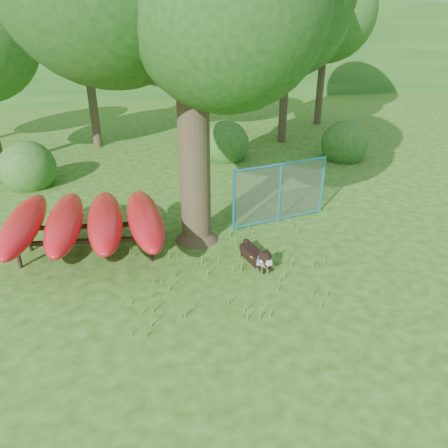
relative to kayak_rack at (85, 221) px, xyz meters
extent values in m
plane|color=#235210|center=(2.82, -2.23, -0.90)|extent=(80.00, 80.00, 0.00)
cylinder|color=#372D1E|center=(2.61, 0.28, 1.97)|extent=(0.79, 0.79, 5.73)
cone|color=#372D1E|center=(2.61, 0.28, -0.61)|extent=(1.19, 1.19, 0.57)
sphere|color=#164313|center=(3.06, -1.14, 4.38)|extent=(3.67, 3.67, 3.67)
cylinder|color=#372D1E|center=(3.29, 0.22, 2.77)|extent=(1.62, 0.62, 1.22)
cylinder|color=#372D1E|center=(2.06, 0.56, 3.23)|extent=(1.21, 0.92, 1.17)
cylinder|color=#6A5D50|center=(2.58, 0.56, -0.20)|extent=(0.14, 0.14, 1.39)
cylinder|color=#6A5D50|center=(2.58, 0.56, 0.28)|extent=(0.38, 0.12, 0.08)
cylinder|color=black|center=(-1.50, -0.22, -0.61)|extent=(0.10, 0.10, 0.56)
cylinder|color=black|center=(1.41, -0.56, -0.61)|extent=(0.10, 0.10, 0.56)
cylinder|color=black|center=(-1.41, 0.56, -0.61)|extent=(0.10, 0.10, 0.56)
cylinder|color=black|center=(1.50, 0.22, -0.61)|extent=(0.10, 0.10, 0.56)
cube|color=black|center=(-0.05, -0.39, -0.31)|extent=(3.37, 0.48, 0.09)
cube|color=black|center=(0.05, 0.39, -0.31)|extent=(3.37, 0.48, 0.09)
ellipsoid|color=red|center=(-1.34, 0.16, 0.00)|extent=(0.94, 3.41, 0.54)
ellipsoid|color=red|center=(-0.45, 0.05, 0.00)|extent=(0.82, 3.39, 0.54)
ellipsoid|color=red|center=(0.45, -0.05, 0.00)|extent=(0.87, 3.40, 0.54)
ellipsoid|color=red|center=(1.34, -0.16, 0.00)|extent=(0.99, 3.42, 0.54)
cube|color=black|center=(3.71, -1.02, -0.76)|extent=(0.47, 0.82, 0.27)
cube|color=silver|center=(3.79, -1.34, -0.77)|extent=(0.27, 0.21, 0.24)
sphere|color=black|center=(3.84, -1.54, -0.56)|extent=(0.29, 0.29, 0.29)
cube|color=silver|center=(3.87, -1.67, -0.61)|extent=(0.14, 0.18, 0.10)
sphere|color=silver|center=(3.76, -1.58, -0.61)|extent=(0.13, 0.13, 0.13)
sphere|color=silver|center=(3.93, -1.54, -0.61)|extent=(0.13, 0.13, 0.13)
cone|color=black|center=(3.75, -1.51, -0.41)|extent=(0.10, 0.12, 0.14)
cone|color=black|center=(3.90, -1.48, -0.41)|extent=(0.14, 0.15, 0.14)
cylinder|color=black|center=(3.73, -1.53, -0.84)|extent=(0.15, 0.34, 0.08)
cylinder|color=black|center=(3.93, -1.48, -0.84)|extent=(0.15, 0.34, 0.08)
sphere|color=black|center=(3.67, -0.60, -0.65)|extent=(0.18, 0.18, 0.18)
torus|color=blue|center=(3.82, -1.45, -0.63)|extent=(0.29, 0.14, 0.28)
cylinder|color=teal|center=(3.64, 0.60, -0.07)|extent=(0.09, 0.09, 1.66)
cylinder|color=teal|center=(4.99, 0.90, -0.07)|extent=(0.09, 0.09, 1.66)
cylinder|color=teal|center=(6.34, 1.20, -0.07)|extent=(0.09, 0.09, 1.66)
cylinder|color=teal|center=(4.99, 0.90, 0.73)|extent=(2.72, 0.66, 0.06)
cylinder|color=teal|center=(4.99, 0.90, -0.85)|extent=(2.72, 0.66, 0.06)
plane|color=gray|center=(4.99, 0.90, -0.07)|extent=(2.71, 0.60, 2.77)
cylinder|color=#44862B|center=(3.63, -1.24, -0.79)|extent=(0.02, 0.02, 0.21)
sphere|color=yellow|center=(3.63, -1.24, -0.69)|extent=(0.04, 0.04, 0.04)
sphere|color=yellow|center=(3.67, -1.24, -0.68)|extent=(0.04, 0.04, 0.04)
sphere|color=yellow|center=(3.61, -1.20, -0.70)|extent=(0.04, 0.04, 0.04)
sphere|color=yellow|center=(3.64, -1.28, -0.69)|extent=(0.04, 0.04, 0.04)
sphere|color=yellow|center=(3.60, -1.26, -0.68)|extent=(0.04, 0.04, 0.04)
cylinder|color=#372D1E|center=(-0.18, 9.77, 1.73)|extent=(0.36, 0.36, 5.25)
sphere|color=#24591C|center=(-0.18, 9.77, 4.73)|extent=(5.20, 5.20, 5.20)
cylinder|color=#372D1E|center=(4.32, 10.77, 1.03)|extent=(0.36, 0.36, 3.85)
sphere|color=#24591C|center=(4.32, 10.77, 3.23)|extent=(4.00, 4.00, 4.00)
cylinder|color=#372D1E|center=(7.82, 8.77, 1.48)|extent=(0.36, 0.36, 4.76)
sphere|color=#24591C|center=(7.82, 8.77, 4.20)|extent=(4.80, 4.80, 4.80)
cylinder|color=#372D1E|center=(10.82, 11.77, 1.55)|extent=(0.36, 0.36, 4.90)
sphere|color=#24591C|center=(10.82, 11.77, 4.35)|extent=(4.60, 4.60, 4.60)
sphere|color=#24591C|center=(-2.18, 5.27, -0.90)|extent=(1.80, 1.80, 1.80)
sphere|color=#24591C|center=(9.32, 5.77, -0.90)|extent=(1.80, 1.80, 1.80)
sphere|color=#24591C|center=(4.82, 6.77, -0.90)|extent=(1.80, 1.80, 1.80)
cube|color=#24591C|center=(2.82, 25.77, 2.10)|extent=(80.00, 12.00, 6.00)
camera|label=1|loc=(1.16, -9.46, 4.27)|focal=35.00mm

